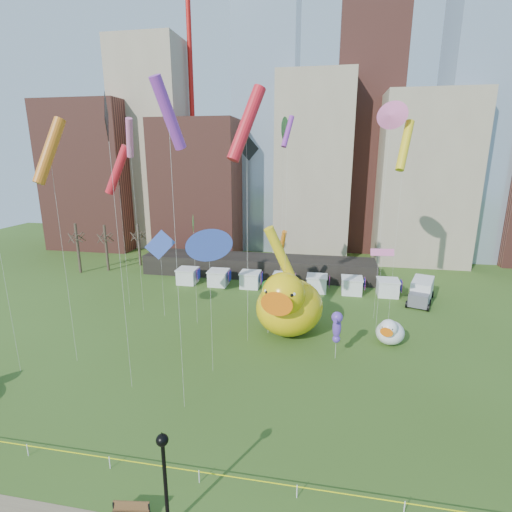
% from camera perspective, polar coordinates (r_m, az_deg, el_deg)
% --- Properties ---
extents(ground, '(160.00, 160.00, 0.00)m').
position_cam_1_polar(ground, '(27.76, -8.39, -30.25)').
color(ground, '#334A17').
rests_on(ground, ground).
extents(skyline, '(101.00, 23.00, 68.00)m').
position_cam_1_polar(skyline, '(79.61, 7.39, 16.05)').
color(skyline, brown).
rests_on(skyline, ground).
extents(crane_left, '(23.00, 1.00, 76.00)m').
position_cam_1_polar(crane_left, '(91.22, -9.38, 32.09)').
color(crane_left, red).
rests_on(crane_left, ground).
extents(pavilion, '(38.00, 6.00, 3.20)m').
position_cam_1_polar(pavilion, '(63.96, 0.19, -1.50)').
color(pavilion, black).
rests_on(pavilion, ground).
extents(vendor_tents, '(33.24, 2.80, 2.40)m').
position_cam_1_polar(vendor_tents, '(57.75, 4.04, -3.87)').
color(vendor_tents, white).
rests_on(vendor_tents, ground).
extents(bare_trees, '(8.44, 6.44, 8.50)m').
position_cam_1_polar(bare_trees, '(71.37, -21.18, 1.21)').
color(bare_trees, '#382B21').
rests_on(bare_trees, ground).
extents(caution_tape, '(50.00, 0.06, 0.90)m').
position_cam_1_polar(caution_tape, '(27.28, -8.45, -29.24)').
color(caution_tape, white).
rests_on(caution_tape, ground).
extents(big_duck, '(8.65, 10.71, 7.81)m').
position_cam_1_polar(big_duck, '(42.91, 4.80, -7.11)').
color(big_duck, yellow).
rests_on(big_duck, ground).
extents(small_duck, '(3.93, 4.41, 3.09)m').
position_cam_1_polar(small_duck, '(43.84, 19.21, -10.54)').
color(small_duck, white).
rests_on(small_duck, ground).
extents(seahorse_green, '(1.57, 1.84, 6.35)m').
position_cam_1_polar(seahorse_green, '(42.52, 1.82, -5.67)').
color(seahorse_green, silver).
rests_on(seahorse_green, ground).
extents(seahorse_purple, '(1.32, 1.53, 4.99)m').
position_cam_1_polar(seahorse_purple, '(38.56, 11.92, -9.94)').
color(seahorse_purple, silver).
rests_on(seahorse_purple, ground).
extents(park_bench, '(2.13, 0.94, 1.05)m').
position_cam_1_polar(park_bench, '(26.31, -18.10, -32.33)').
color(park_bench, '#4E311B').
rests_on(park_bench, footpath).
extents(lamppost, '(0.64, 0.64, 6.14)m').
position_cam_1_polar(lamppost, '(23.23, -13.40, -28.64)').
color(lamppost, black).
rests_on(lamppost, footpath).
extents(box_truck, '(4.56, 7.34, 2.94)m').
position_cam_1_polar(box_truck, '(57.49, 23.30, -4.76)').
color(box_truck, white).
rests_on(box_truck, ground).
extents(kite_0, '(3.72, 1.54, 20.80)m').
position_cam_1_polar(kite_0, '(51.59, -19.82, 11.91)').
color(kite_0, silver).
rests_on(kite_0, ground).
extents(kite_1, '(2.15, 2.54, 25.16)m').
position_cam_1_polar(kite_1, '(46.57, 19.32, 19.06)').
color(kite_1, silver).
rests_on(kite_1, ground).
extents(kite_2, '(1.57, 3.12, 23.96)m').
position_cam_1_polar(kite_2, '(31.47, -21.20, 18.06)').
color(kite_2, silver).
rests_on(kite_2, ground).
extents(kite_3, '(0.58, 2.63, 23.43)m').
position_cam_1_polar(kite_3, '(43.00, 4.12, 18.15)').
color(kite_3, silver).
rests_on(kite_3, ground).
extents(kite_4, '(4.11, 2.63, 11.96)m').
position_cam_1_polar(kite_4, '(43.63, 3.68, 0.19)').
color(kite_4, silver).
rests_on(kite_4, ground).
extents(kite_5, '(2.50, 1.94, 13.50)m').
position_cam_1_polar(kite_5, '(33.15, -6.99, 1.64)').
color(kite_5, silver).
rests_on(kite_5, ground).
extents(kite_6, '(2.54, 3.36, 22.70)m').
position_cam_1_polar(kite_6, '(38.03, -28.28, 13.53)').
color(kite_6, silver).
rests_on(kite_6, ground).
extents(kite_7, '(1.80, 2.81, 24.47)m').
position_cam_1_polar(kite_7, '(27.38, -12.85, 19.82)').
color(kite_7, silver).
rests_on(kite_7, ground).
extents(kite_8, '(3.86, 3.75, 25.92)m').
position_cam_1_polar(kite_8, '(38.20, -1.44, 19.00)').
color(kite_8, silver).
rests_on(kite_8, ground).
extents(kite_9, '(2.07, 2.61, 23.63)m').
position_cam_1_polar(kite_9, '(48.48, -18.21, 16.25)').
color(kite_9, silver).
rests_on(kite_9, ground).
extents(kite_10, '(2.39, 2.12, 22.02)m').
position_cam_1_polar(kite_10, '(45.96, -1.33, 15.45)').
color(kite_10, silver).
rests_on(kite_10, ground).
extents(kite_11, '(0.56, 1.79, 13.02)m').
position_cam_1_polar(kite_11, '(43.91, -9.27, 4.35)').
color(kite_11, silver).
rests_on(kite_11, ground).
extents(kite_12, '(2.17, 3.30, 23.22)m').
position_cam_1_polar(kite_12, '(45.60, 21.19, 15.00)').
color(kite_12, silver).
rests_on(kite_12, ground).
extents(kite_13, '(3.54, 1.00, 10.98)m').
position_cam_1_polar(kite_13, '(47.25, -14.03, 1.55)').
color(kite_13, silver).
rests_on(kite_13, ground).
extents(kite_14, '(1.47, 2.17, 10.45)m').
position_cam_1_polar(kite_14, '(48.97, 3.92, 1.88)').
color(kite_14, silver).
rests_on(kite_14, ground).
extents(kite_15, '(1.37, 1.97, 23.50)m').
position_cam_1_polar(kite_15, '(41.76, 4.72, 17.82)').
color(kite_15, silver).
rests_on(kite_15, ground).
extents(kite_17, '(2.50, 0.63, 9.82)m').
position_cam_1_polar(kite_17, '(43.31, 18.20, 0.46)').
color(kite_17, silver).
rests_on(kite_17, ground).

